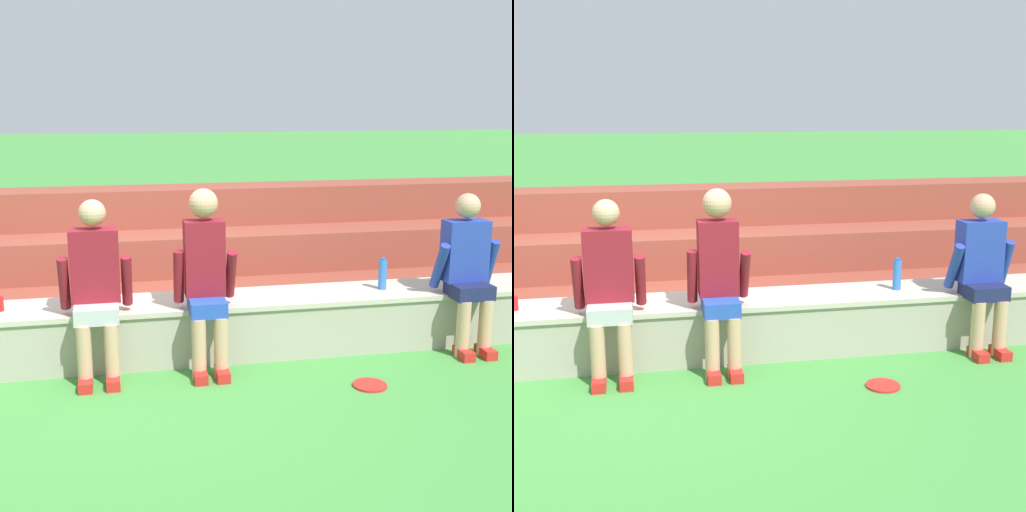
% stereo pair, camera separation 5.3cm
% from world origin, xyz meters
% --- Properties ---
extents(ground_plane, '(80.00, 80.00, 0.00)m').
position_xyz_m(ground_plane, '(0.00, 0.00, 0.00)').
color(ground_plane, '#428E3D').
extents(stone_seating_wall, '(8.16, 0.60, 0.48)m').
position_xyz_m(stone_seating_wall, '(0.00, 0.28, 0.26)').
color(stone_seating_wall, '#A8A08E').
rests_on(stone_seating_wall, ground).
extents(brick_bleachers, '(12.11, 1.73, 1.18)m').
position_xyz_m(brick_bleachers, '(0.00, 1.77, 0.46)').
color(brick_bleachers, brown).
rests_on(brick_bleachers, ground).
extents(person_far_left, '(0.54, 0.51, 1.37)m').
position_xyz_m(person_far_left, '(-0.21, -0.02, 0.72)').
color(person_far_left, tan).
rests_on(person_far_left, ground).
extents(person_left_of_center, '(0.49, 0.53, 1.43)m').
position_xyz_m(person_left_of_center, '(0.62, -0.02, 0.76)').
color(person_left_of_center, tan).
rests_on(person_left_of_center, ground).
extents(person_center, '(0.54, 0.49, 1.33)m').
position_xyz_m(person_center, '(2.82, -0.02, 0.71)').
color(person_center, tan).
rests_on(person_center, ground).
extents(water_bottle_near_left, '(0.07, 0.07, 0.28)m').
position_xyz_m(water_bottle_near_left, '(2.19, 0.28, 0.61)').
color(water_bottle_near_left, blue).
rests_on(water_bottle_near_left, stone_seating_wall).
extents(frisbee, '(0.25, 0.25, 0.02)m').
position_xyz_m(frisbee, '(1.76, -0.61, 0.01)').
color(frisbee, red).
rests_on(frisbee, ground).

